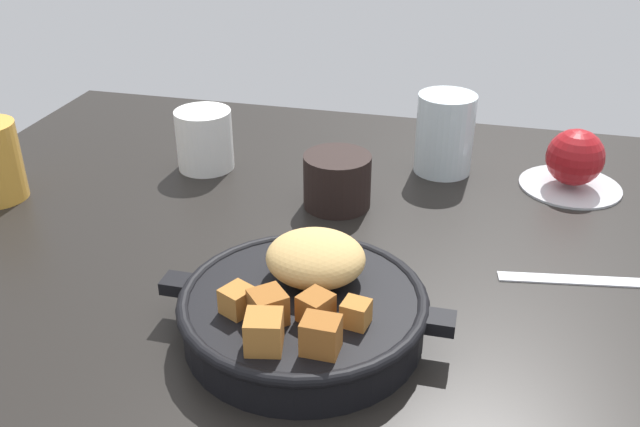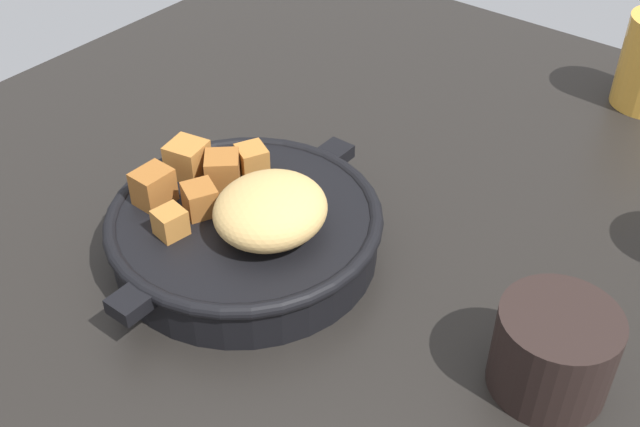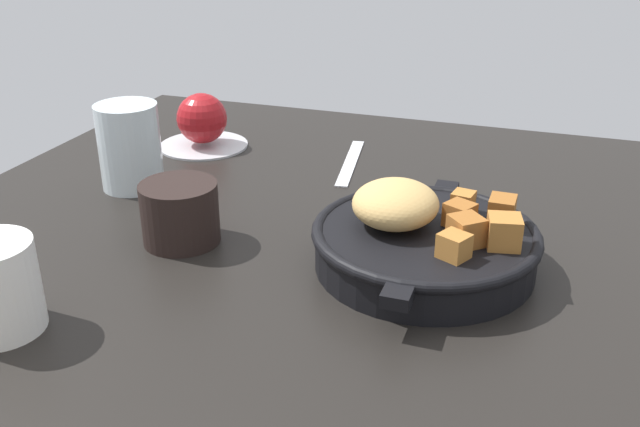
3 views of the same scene
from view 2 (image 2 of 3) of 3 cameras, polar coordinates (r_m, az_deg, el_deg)
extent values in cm
cube|color=black|center=(62.41, 2.24, -5.14)|extent=(100.55, 96.28, 2.40)
cylinder|color=black|center=(62.30, -5.45, -1.45)|extent=(20.99, 20.99, 4.01)
torus|color=black|center=(61.24, -5.54, -0.24)|extent=(21.77, 21.77, 1.20)
cube|color=black|center=(55.86, -13.69, -6.42)|extent=(2.64, 2.40, 1.20)
cube|color=black|center=(68.53, 1.10, 4.42)|extent=(2.64, 2.40, 1.20)
ellipsoid|color=tan|center=(57.86, -3.64, 0.27)|extent=(8.87, 8.27, 4.21)
cube|color=#935623|center=(60.97, -8.74, 1.03)|extent=(3.23, 3.30, 2.34)
cube|color=#A86B2D|center=(59.28, -10.86, -0.65)|extent=(2.45, 2.37, 2.13)
cube|color=#935623|center=(63.54, -7.12, 3.15)|extent=(3.82, 3.82, 2.71)
cube|color=#935623|center=(62.47, -12.06, 1.91)|extent=(2.95, 2.48, 2.89)
cube|color=#A86B2D|center=(64.95, -4.98, 3.96)|extent=(3.11, 3.18, 2.26)
cube|color=#A86B2D|center=(65.10, -9.64, 3.94)|extent=(3.36, 3.41, 2.90)
cylinder|color=black|center=(53.87, 16.66, -9.58)|extent=(7.97, 7.97, 6.37)
camera|label=1|loc=(0.85, -44.08, 27.74)|focal=39.61mm
camera|label=3|loc=(1.04, 15.59, 32.90)|focal=39.80mm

